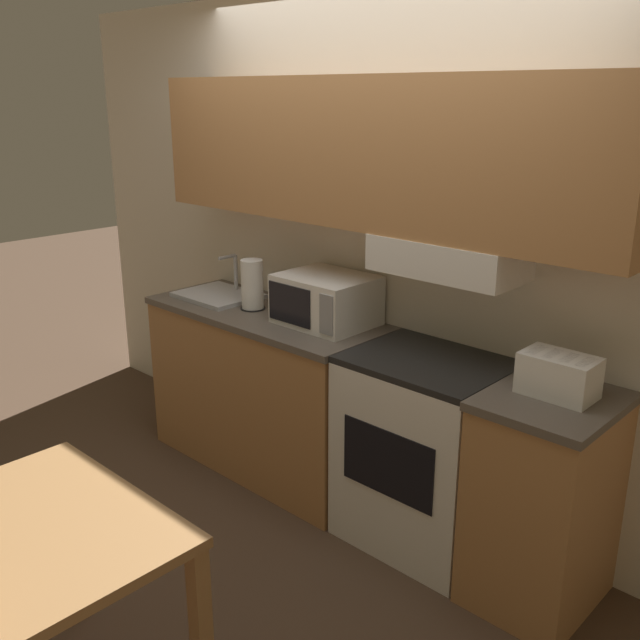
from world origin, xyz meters
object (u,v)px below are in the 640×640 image
paper_towel_roll (252,285)px  dining_table (39,560)px  toaster (559,375)px  sink_basin (218,294)px  microwave (326,300)px  stove_range (424,452)px

paper_towel_roll → dining_table: 1.93m
toaster → paper_towel_roll: paper_towel_roll is taller
toaster → sink_basin: 2.06m
microwave → paper_towel_roll: 0.48m
dining_table → stove_range: bearing=80.2°
stove_range → sink_basin: (-1.47, -0.00, 0.48)m
paper_towel_roll → dining_table: paper_towel_roll is taller
dining_table → toaster: bearing=62.8°
paper_towel_roll → stove_range: bearing=0.9°
paper_towel_roll → dining_table: size_ratio=0.30×
toaster → sink_basin: size_ratio=0.66×
toaster → paper_towel_roll: 1.75m
sink_basin → toaster: bearing=0.7°
stove_range → sink_basin: size_ratio=2.05×
paper_towel_roll → dining_table: bearing=-62.9°
stove_range → microwave: 0.90m
microwave → sink_basin: size_ratio=1.03×
stove_range → dining_table: size_ratio=1.02×
sink_basin → dining_table: size_ratio=0.49×
paper_towel_roll → sink_basin: bearing=177.4°
microwave → toaster: size_ratio=1.56×
stove_range → paper_towel_roll: size_ratio=3.37×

